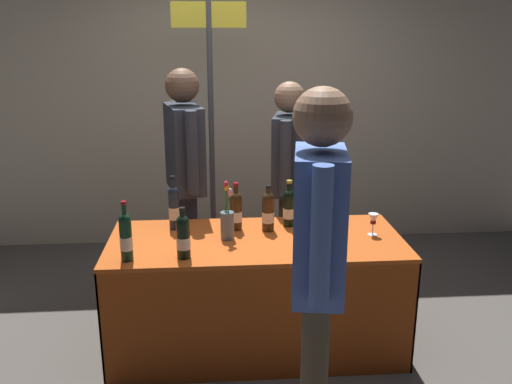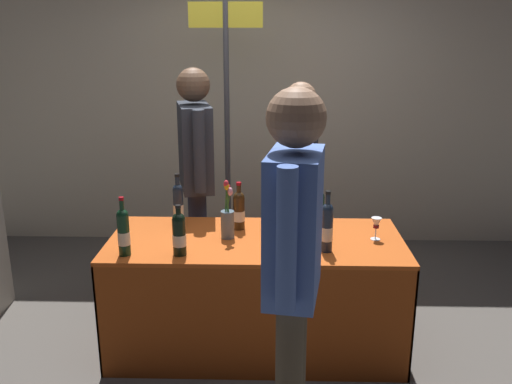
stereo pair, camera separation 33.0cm
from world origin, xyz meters
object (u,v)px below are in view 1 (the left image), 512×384
wine_glass_near_vendor (317,226)px  tasting_table (256,271)px  wine_glass_mid (373,220)px  flower_vase (227,220)px  vendor_presenter (185,164)px  taster_foreground_right (318,252)px  display_bottle_0 (126,236)px  booth_signpost (211,107)px  featured_wine_bottle (268,211)px

wine_glass_near_vendor → tasting_table: bearing=171.6°
wine_glass_near_vendor → wine_glass_mid: size_ratio=0.95×
wine_glass_near_vendor → flower_vase: 0.55m
vendor_presenter → taster_foreground_right: (0.64, -1.71, 0.01)m
display_bottle_0 → booth_signpost: 1.64m
display_bottle_0 → booth_signpost: size_ratio=0.16×
tasting_table → wine_glass_mid: wine_glass_mid is taller
tasting_table → wine_glass_near_vendor: wine_glass_near_vendor is taller
vendor_presenter → featured_wine_bottle: bearing=31.1°
taster_foreground_right → tasting_table: bearing=19.4°
wine_glass_near_vendor → booth_signpost: size_ratio=0.06×
display_bottle_0 → vendor_presenter: vendor_presenter is taller
tasting_table → display_bottle_0: bearing=-159.7°
wine_glass_near_vendor → vendor_presenter: bearing=137.9°
tasting_table → booth_signpost: size_ratio=0.82×
taster_foreground_right → vendor_presenter: bearing=29.7°
flower_vase → vendor_presenter: (-0.28, 0.68, 0.19)m
featured_wine_bottle → vendor_presenter: (-0.54, 0.55, 0.18)m
tasting_table → display_bottle_0: (-0.74, -0.27, 0.36)m
tasting_table → flower_vase: bearing=176.1°
taster_foreground_right → booth_signpost: 2.30m
tasting_table → taster_foreground_right: 1.17m
wine_glass_mid → flower_vase: 0.91m
wine_glass_mid → flower_vase: flower_vase is taller
display_bottle_0 → flower_vase: bearing=26.8°
tasting_table → wine_glass_near_vendor: (0.37, -0.05, 0.31)m
wine_glass_mid → taster_foreground_right: taster_foreground_right is taller
featured_wine_bottle → wine_glass_near_vendor: featured_wine_bottle is taller
tasting_table → wine_glass_near_vendor: 0.48m
wine_glass_mid → booth_signpost: size_ratio=0.06×
display_bottle_0 → flower_vase: 0.64m
display_bottle_0 → booth_signpost: bearing=72.2°
tasting_table → flower_vase: flower_vase is taller
tasting_table → taster_foreground_right: (0.19, -1.02, 0.54)m
flower_vase → booth_signpost: booth_signpost is taller
booth_signpost → featured_wine_bottle: bearing=-71.8°
flower_vase → taster_foreground_right: (0.36, -1.03, 0.20)m
booth_signpost → display_bottle_0: bearing=-107.8°
wine_glass_near_vendor → featured_wine_bottle: bearing=145.6°
vendor_presenter → booth_signpost: bearing=146.4°
display_bottle_0 → flower_vase: flower_vase is taller
featured_wine_bottle → display_bottle_0: (-0.83, -0.41, 0.01)m
flower_vase → vendor_presenter: size_ratio=0.22×
flower_vase → booth_signpost: size_ratio=0.17×
booth_signpost → wine_glass_mid: bearing=-50.2°
featured_wine_bottle → wine_glass_near_vendor: (0.28, -0.19, -0.04)m
display_bottle_0 → wine_glass_mid: size_ratio=2.47×
wine_glass_mid → taster_foreground_right: 1.19m
tasting_table → vendor_presenter: bearing=123.4°
display_bottle_0 → vendor_presenter: 1.02m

